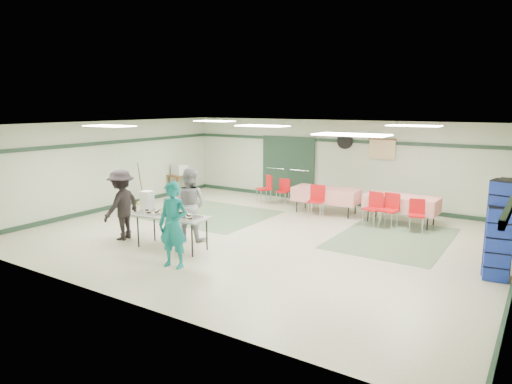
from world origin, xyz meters
The scene contains 39 objects.
floor centered at (0.00, 0.00, 0.00)m, with size 11.00×11.00×0.00m, color beige.
ceiling centered at (0.00, 0.00, 2.70)m, with size 11.00×11.00×0.00m, color silver.
wall_back centered at (0.00, 4.50, 1.35)m, with size 11.00×11.00×0.00m, color #B8C3A6.
wall_front centered at (0.00, -4.50, 1.35)m, with size 11.00×11.00×0.00m, color #B8C3A6.
wall_left centered at (-5.50, 0.00, 1.35)m, with size 9.00×9.00×0.00m, color #B8C3A6.
trim_back centered at (0.00, 4.47, 2.05)m, with size 11.00×0.06×0.10m, color #1B3323.
baseboard_back centered at (0.00, 4.47, 0.06)m, with size 11.00×0.06×0.12m, color #1B3323.
trim_left centered at (-5.47, 0.00, 2.05)m, with size 9.00×0.06×0.10m, color #1B3323.
baseboard_left centered at (-5.47, 0.00, 0.06)m, with size 9.00×0.06×0.12m, color #1B3323.
green_patch_a centered at (-2.50, 1.00, 0.00)m, with size 3.50×3.00×0.01m, color #5E7857.
green_patch_b centered at (2.80, 1.50, 0.00)m, with size 2.50×3.50×0.01m, color #5E7857.
double_door_left centered at (-2.20, 4.44, 1.05)m, with size 0.90×0.06×2.10m, color #949694.
double_door_right centered at (-1.25, 4.44, 1.05)m, with size 0.90×0.06×2.10m, color #949694.
door_frame centered at (-1.73, 4.42, 1.05)m, with size 2.00×0.03×2.15m, color #1B3323.
wall_fan centered at (0.30, 4.44, 2.05)m, with size 0.50×0.50×0.10m, color black.
scroll_banner centered at (1.50, 4.44, 1.85)m, with size 0.80×0.02×0.60m, color #D1B283.
serving_table centered at (-1.12, -1.99, 0.71)m, with size 1.77×0.85×0.76m.
sheet_tray_right centered at (-0.65, -2.01, 0.77)m, with size 0.54×0.41×0.02m, color silver.
sheet_tray_mid centered at (-1.17, -1.89, 0.77)m, with size 0.62×0.47×0.02m, color silver.
sheet_tray_left centered at (-1.69, -2.08, 0.77)m, with size 0.62×0.47×0.02m, color silver.
baking_pan centered at (-1.02, -2.01, 0.80)m, with size 0.46×0.29×0.08m, color black.
foam_box_stack centered at (-1.94, -1.91, 0.99)m, with size 0.25×0.23×0.45m, color white.
volunteer_teal centered at (-0.28, -2.84, 0.86)m, with size 0.63×0.41×1.71m, color #127E7F.
volunteer_grey centered at (-1.25, -1.24, 0.86)m, with size 0.83×0.65×1.72m, color gray.
volunteer_dark centered at (-2.63, -2.08, 0.84)m, with size 1.09×0.63×1.68m, color black.
dining_table_a centered at (2.54, 3.01, 0.57)m, with size 1.93×0.90×0.77m.
dining_table_b centered at (0.34, 3.01, 0.57)m, with size 1.96×0.96×0.77m.
chair_a centered at (2.42, 2.45, 0.55)m, with size 0.48×0.48×0.90m.
chair_b centered at (1.98, 2.45, 0.54)m, with size 0.49×0.49×0.89m.
chair_c centered at (3.10, 2.44, 0.51)m, with size 0.47×0.47×0.83m.
chair_d centered at (0.31, 2.45, 0.57)m, with size 0.51×0.51×0.92m.
chair_loose_a centered at (-1.37, 3.49, 0.50)m, with size 0.42×0.42×0.82m.
chair_loose_b centered at (-1.90, 3.29, 0.56)m, with size 0.59×0.59×0.92m.
crate_stack_blue_a centered at (5.15, 0.07, 0.91)m, with size 0.40×0.40×1.83m, color navy.
crate_stack_red centered at (5.15, 1.64, 0.82)m, with size 0.42×0.42×1.63m, color #9E0F13.
crate_stack_blue_b centered at (5.15, -0.11, 0.69)m, with size 0.42×0.42×1.38m, color navy.
printer_table centered at (-5.15, 2.79, 0.64)m, with size 0.71×0.97×0.74m.
office_printer centered at (-5.15, 2.71, 0.92)m, with size 0.45×0.40×0.36m, color beige.
broom centered at (-5.23, 0.94, 0.69)m, with size 0.03×0.03×1.34m, color brown.
Camera 1 is at (5.78, -9.21, 3.16)m, focal length 32.00 mm.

